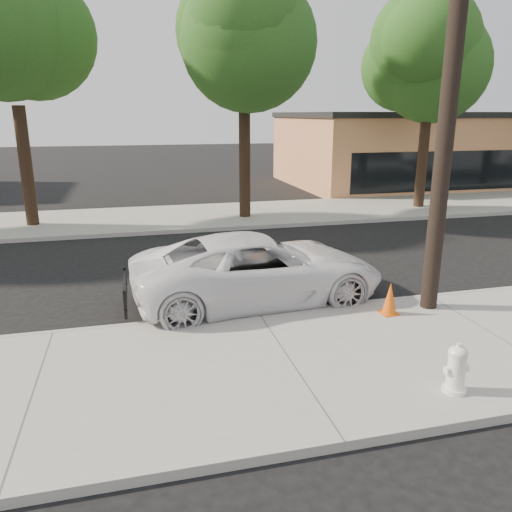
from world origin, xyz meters
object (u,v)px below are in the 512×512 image
object	(u,v)px
utility_pole	(451,81)
traffic_cone	(390,299)
fire_hydrant	(456,370)
police_cruiser	(259,269)

from	to	relation	value
utility_pole	traffic_cone	distance (m)	4.35
fire_hydrant	traffic_cone	world-z (taller)	fire_hydrant
traffic_cone	fire_hydrant	bearing A→B (deg)	-100.29
utility_pole	traffic_cone	xyz separation A→B (m)	(-1.01, -0.15, -4.23)
utility_pole	police_cruiser	size ratio (longest dim) A/B	1.61
fire_hydrant	traffic_cone	xyz separation A→B (m)	(0.53, 2.94, -0.03)
fire_hydrant	traffic_cone	bearing A→B (deg)	79.59
utility_pole	fire_hydrant	size ratio (longest dim) A/B	12.44
utility_pole	fire_hydrant	xyz separation A→B (m)	(-1.54, -3.09, -4.20)
fire_hydrant	traffic_cone	distance (m)	2.99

